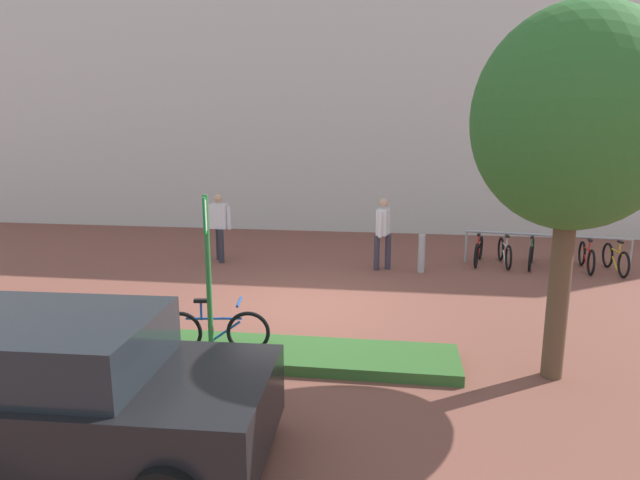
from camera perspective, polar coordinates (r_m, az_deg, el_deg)
ground_plane at (r=10.45m, az=-1.42°, el=-6.98°), size 60.00×60.00×0.00m
building_facade at (r=18.02m, az=2.96°, el=17.05°), size 28.00×1.20×10.00m
planter_strip at (r=8.45m, az=-10.33°, el=-11.30°), size 7.00×1.10×0.16m
tree_sidewalk at (r=7.64m, az=25.14°, el=11.28°), size 2.55×2.55×4.87m
parking_sign_post at (r=8.03m, az=-11.71°, el=-1.29°), size 0.10×0.36×2.42m
bike_at_sign at (r=8.45m, az=-10.99°, el=-9.37°), size 1.67×0.42×0.86m
bike_rack_cluster at (r=14.23m, az=22.49°, el=-1.33°), size 3.72×1.94×0.83m
bollard_steel at (r=12.93m, az=10.58°, el=-1.40°), size 0.16×0.16×0.90m
person_shirt_blue at (r=12.93m, az=6.60°, el=1.14°), size 0.40×0.60×1.72m
person_shirt_white at (r=13.88m, az=-10.53°, el=1.76°), size 0.61×0.45×1.72m
car_black_suv at (r=6.29m, az=-26.15°, el=-14.06°), size 4.37×2.15×1.54m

